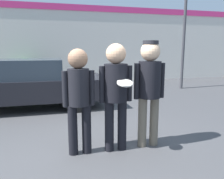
% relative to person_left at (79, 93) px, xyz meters
% --- Properties ---
extents(ground_plane, '(56.00, 56.00, 0.00)m').
position_rel_person_left_xyz_m(ground_plane, '(0.32, -0.03, -1.00)').
color(ground_plane, '#3F3F42').
extents(storefront_building, '(24.00, 0.22, 3.92)m').
position_rel_person_left_xyz_m(storefront_building, '(0.32, 8.26, 0.99)').
color(storefront_building, silver).
rests_on(storefront_building, ground).
extents(person_left, '(0.50, 0.33, 1.69)m').
position_rel_person_left_xyz_m(person_left, '(0.00, 0.00, 0.00)').
color(person_left, black).
rests_on(person_left, ground).
extents(person_middle_with_frisbee, '(0.55, 0.57, 1.77)m').
position_rel_person_left_xyz_m(person_middle_with_frisbee, '(0.59, -0.02, 0.07)').
color(person_middle_with_frisbee, black).
rests_on(person_middle_with_frisbee, ground).
extents(person_right, '(0.55, 0.38, 1.82)m').
position_rel_person_left_xyz_m(person_right, '(1.19, 0.00, 0.11)').
color(person_right, '#665B4C').
rests_on(person_right, ground).
extents(parked_car_near, '(4.76, 1.91, 1.41)m').
position_rel_person_left_xyz_m(parked_car_near, '(-1.33, 3.29, -0.28)').
color(parked_car_near, black).
rests_on(parked_car_near, ground).
extents(shrub, '(1.31, 1.31, 1.31)m').
position_rel_person_left_xyz_m(shrub, '(-1.65, 7.42, -0.35)').
color(shrub, '#285B2D').
rests_on(shrub, ground).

